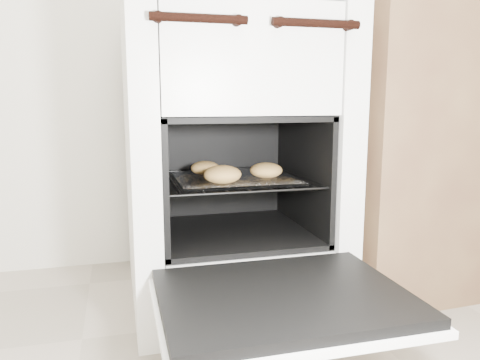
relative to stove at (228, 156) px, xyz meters
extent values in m
cube|color=white|center=(0.00, 0.01, 0.01)|extent=(0.53, 0.57, 0.82)
cylinder|color=black|center=(-0.12, -0.29, 0.31)|extent=(0.20, 0.02, 0.02)
cylinder|color=black|center=(0.12, -0.29, 0.31)|extent=(0.20, 0.02, 0.02)
cube|color=black|center=(0.00, -0.45, -0.22)|extent=(0.46, 0.36, 0.02)
cube|color=white|center=(0.00, -0.45, -0.23)|extent=(0.48, 0.37, 0.01)
cylinder|color=black|center=(-0.19, -0.06, -0.05)|extent=(0.01, 0.37, 0.01)
cylinder|color=black|center=(0.19, -0.06, -0.05)|extent=(0.01, 0.37, 0.01)
cylinder|color=black|center=(0.00, -0.24, -0.05)|extent=(0.38, 0.01, 0.01)
cylinder|color=black|center=(0.00, 0.12, -0.05)|extent=(0.38, 0.01, 0.01)
cylinder|color=black|center=(-0.16, -0.06, -0.05)|extent=(0.00, 0.36, 0.00)
cylinder|color=black|center=(-0.11, -0.06, -0.05)|extent=(0.00, 0.36, 0.00)
cylinder|color=black|center=(-0.05, -0.06, -0.05)|extent=(0.00, 0.36, 0.00)
cylinder|color=black|center=(0.00, -0.06, -0.05)|extent=(0.00, 0.36, 0.00)
cylinder|color=black|center=(0.05, -0.06, -0.05)|extent=(0.00, 0.36, 0.00)
cylinder|color=black|center=(0.11, -0.06, -0.05)|extent=(0.00, 0.36, 0.00)
cylinder|color=black|center=(0.16, -0.06, -0.05)|extent=(0.00, 0.36, 0.00)
cube|color=white|center=(0.00, -0.08, -0.05)|extent=(0.30, 0.27, 0.01)
ellipsoid|color=tan|center=(0.08, -0.11, -0.03)|extent=(0.12, 0.12, 0.04)
ellipsoid|color=tan|center=(-0.05, -0.16, -0.02)|extent=(0.11, 0.11, 0.04)
ellipsoid|color=tan|center=(-0.05, -0.13, -0.03)|extent=(0.09, 0.09, 0.04)
ellipsoid|color=tan|center=(-0.07, -0.02, -0.03)|extent=(0.08, 0.08, 0.04)
cube|color=brown|center=(0.73, 0.05, 0.03)|extent=(0.89, 0.62, 0.86)
camera|label=1|loc=(-0.29, -1.24, 0.15)|focal=35.00mm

